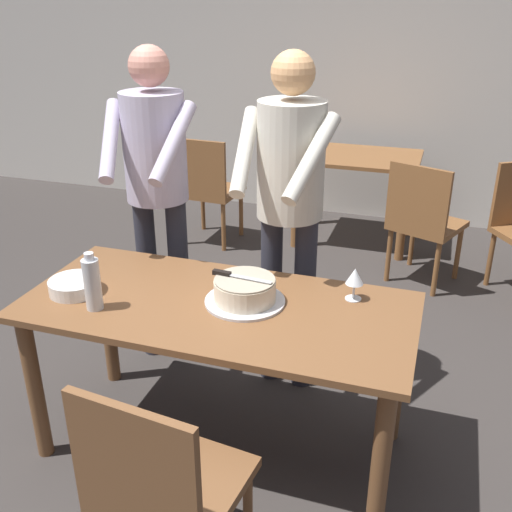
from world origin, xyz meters
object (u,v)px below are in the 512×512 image
(wine_glass_near, at_px, (355,277))
(background_chair_1, at_px, (208,187))
(cake_knife, at_px, (229,275))
(plate_stack, at_px, (75,286))
(background_table, at_px, (356,175))
(cake_on_platter, at_px, (245,291))
(background_chair_2, at_px, (423,220))
(water_bottle, at_px, (92,283))
(person_standing_beside, at_px, (156,176))
(main_dining_table, at_px, (218,328))
(chair_near_side, at_px, (162,487))
(person_cutting_cake, at_px, (290,192))

(wine_glass_near, relative_size, background_chair_1, 0.16)
(cake_knife, bearing_deg, plate_stack, -167.36)
(background_table, height_order, background_chair_1, background_chair_1)
(cake_on_platter, distance_m, background_chair_2, 2.08)
(cake_on_platter, xyz_separation_m, background_table, (0.05, 2.62, -0.22))
(water_bottle, xyz_separation_m, person_standing_beside, (-0.11, 0.81, 0.21))
(background_chair_1, bearing_deg, main_dining_table, -66.47)
(cake_knife, relative_size, chair_near_side, 0.30)
(person_standing_beside, height_order, background_chair_2, person_standing_beside)
(main_dining_table, bearing_deg, background_chair_1, 113.53)
(person_cutting_cake, bearing_deg, chair_near_side, -92.02)
(plate_stack, height_order, background_chair_1, background_chair_1)
(person_cutting_cake, height_order, chair_near_side, person_cutting_cake)
(person_cutting_cake, relative_size, background_chair_1, 1.91)
(main_dining_table, height_order, water_bottle, water_bottle)
(cake_on_platter, xyz_separation_m, water_bottle, (-0.57, -0.24, 0.06))
(water_bottle, bearing_deg, chair_near_side, -44.95)
(person_cutting_cake, distance_m, person_standing_beside, 0.72)
(cake_knife, relative_size, wine_glass_near, 1.88)
(water_bottle, bearing_deg, main_dining_table, 22.21)
(person_cutting_cake, height_order, background_table, person_cutting_cake)
(person_cutting_cake, bearing_deg, cake_knife, -101.87)
(person_standing_beside, relative_size, background_chair_2, 1.91)
(plate_stack, bearing_deg, wine_glass_near, 15.04)
(cake_knife, height_order, water_bottle, water_bottle)
(cake_knife, bearing_deg, person_cutting_cake, 78.13)
(water_bottle, bearing_deg, background_chair_2, 61.26)
(cake_on_platter, relative_size, person_standing_beside, 0.20)
(cake_knife, relative_size, background_chair_2, 0.30)
(person_cutting_cake, relative_size, person_standing_beside, 1.00)
(cake_on_platter, distance_m, cake_knife, 0.10)
(background_chair_1, bearing_deg, plate_stack, -81.51)
(background_chair_1, bearing_deg, person_cutting_cake, -55.82)
(wine_glass_near, height_order, person_standing_beside, person_standing_beside)
(cake_knife, relative_size, person_standing_beside, 0.16)
(person_cutting_cake, bearing_deg, wine_glass_near, -43.55)
(chair_near_side, relative_size, background_chair_1, 1.00)
(water_bottle, distance_m, background_chair_1, 2.51)
(main_dining_table, bearing_deg, background_table, 86.73)
(wine_glass_near, height_order, water_bottle, water_bottle)
(plate_stack, relative_size, person_cutting_cake, 0.13)
(background_chair_1, bearing_deg, person_standing_beside, -76.05)
(cake_knife, bearing_deg, main_dining_table, -121.18)
(water_bottle, bearing_deg, plate_stack, 148.62)
(chair_near_side, bearing_deg, person_standing_beside, 116.06)
(chair_near_side, bearing_deg, person_cutting_cake, 87.98)
(plate_stack, bearing_deg, person_cutting_cake, 41.36)
(water_bottle, bearing_deg, person_cutting_cake, 51.84)
(person_standing_beside, height_order, background_table, person_standing_beside)
(plate_stack, xyz_separation_m, wine_glass_near, (1.16, 0.31, 0.07))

